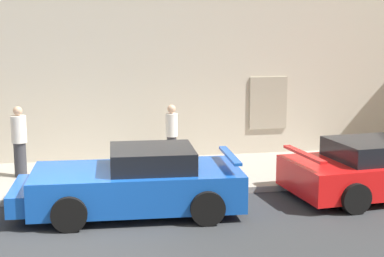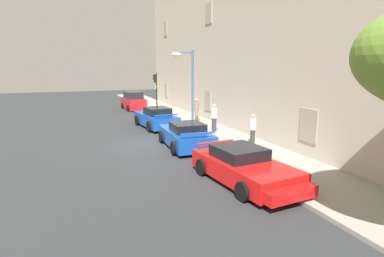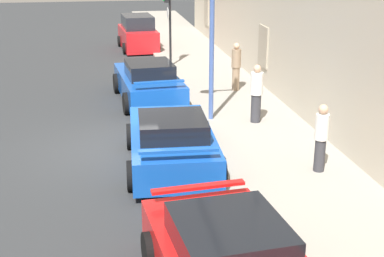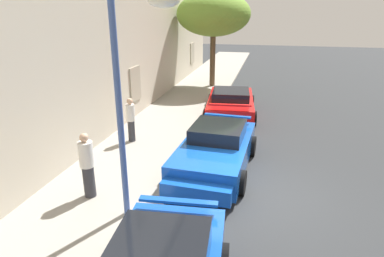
{
  "view_description": "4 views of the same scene",
  "coord_description": "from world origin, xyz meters",
  "px_view_note": "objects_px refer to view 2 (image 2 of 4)",
  "views": [
    {
      "loc": [
        0.33,
        -10.18,
        3.79
      ],
      "look_at": [
        2.73,
        2.58,
        1.49
      ],
      "focal_mm": 54.45,
      "sensor_mm": 36.0,
      "label": 1
    },
    {
      "loc": [
        16.65,
        -4.24,
        4.23
      ],
      "look_at": [
        3.02,
        1.04,
        1.33
      ],
      "focal_mm": 29.75,
      "sensor_mm": 36.0,
      "label": 2
    },
    {
      "loc": [
        13.57,
        -0.2,
        5.17
      ],
      "look_at": [
        2.85,
        1.59,
        1.45
      ],
      "focal_mm": 50.5,
      "sensor_mm": 36.0,
      "label": 3
    },
    {
      "loc": [
        -7.94,
        -0.1,
        4.72
      ],
      "look_at": [
        1.86,
        2.21,
        1.07
      ],
      "focal_mm": 30.96,
      "sensor_mm": 36.0,
      "label": 4
    }
  ],
  "objects_px": {
    "sportscar_yellow_flank": "(185,135)",
    "pedestrian_strolling": "(197,110)",
    "street_lamp": "(186,75)",
    "pedestrian_admiring": "(214,117)",
    "pedestrian_bystander": "(253,129)",
    "traffic_light": "(156,86)",
    "sportscar_white_middle": "(247,169)",
    "sportscar_red_lead": "(155,118)",
    "hatchback_parked": "(133,101)"
  },
  "relations": [
    {
      "from": "hatchback_parked",
      "to": "pedestrian_strolling",
      "type": "height_order",
      "value": "pedestrian_strolling"
    },
    {
      "from": "pedestrian_admiring",
      "to": "pedestrian_bystander",
      "type": "bearing_deg",
      "value": 6.79
    },
    {
      "from": "sportscar_white_middle",
      "to": "pedestrian_bystander",
      "type": "height_order",
      "value": "pedestrian_bystander"
    },
    {
      "from": "traffic_light",
      "to": "pedestrian_bystander",
      "type": "xyz_separation_m",
      "value": [
        12.08,
        2.02,
        -1.54
      ]
    },
    {
      "from": "pedestrian_strolling",
      "to": "sportscar_yellow_flank",
      "type": "bearing_deg",
      "value": -27.14
    },
    {
      "from": "pedestrian_admiring",
      "to": "sportscar_red_lead",
      "type": "bearing_deg",
      "value": -139.75
    },
    {
      "from": "sportscar_red_lead",
      "to": "hatchback_parked",
      "type": "distance_m",
      "value": 9.64
    },
    {
      "from": "sportscar_white_middle",
      "to": "pedestrian_strolling",
      "type": "bearing_deg",
      "value": 166.41
    },
    {
      "from": "sportscar_yellow_flank",
      "to": "traffic_light",
      "type": "height_order",
      "value": "traffic_light"
    },
    {
      "from": "sportscar_red_lead",
      "to": "hatchback_parked",
      "type": "relative_size",
      "value": 1.29
    },
    {
      "from": "hatchback_parked",
      "to": "pedestrian_admiring",
      "type": "distance_m",
      "value": 13.33
    },
    {
      "from": "sportscar_white_middle",
      "to": "traffic_light",
      "type": "bearing_deg",
      "value": 176.41
    },
    {
      "from": "street_lamp",
      "to": "pedestrian_strolling",
      "type": "relative_size",
      "value": 2.9
    },
    {
      "from": "sportscar_white_middle",
      "to": "pedestrian_admiring",
      "type": "bearing_deg",
      "value": 162.62
    },
    {
      "from": "sportscar_red_lead",
      "to": "pedestrian_strolling",
      "type": "bearing_deg",
      "value": 94.81
    },
    {
      "from": "sportscar_yellow_flank",
      "to": "traffic_light",
      "type": "xyz_separation_m",
      "value": [
        -10.7,
        1.28,
        1.92
      ]
    },
    {
      "from": "sportscar_red_lead",
      "to": "pedestrian_strolling",
      "type": "xyz_separation_m",
      "value": [
        -0.27,
        3.22,
        0.4
      ]
    },
    {
      "from": "sportscar_red_lead",
      "to": "sportscar_yellow_flank",
      "type": "height_order",
      "value": "sportscar_red_lead"
    },
    {
      "from": "sportscar_yellow_flank",
      "to": "sportscar_white_middle",
      "type": "bearing_deg",
      "value": 2.24
    },
    {
      "from": "sportscar_white_middle",
      "to": "pedestrian_admiring",
      "type": "distance_m",
      "value": 8.77
    },
    {
      "from": "sportscar_yellow_flank",
      "to": "pedestrian_admiring",
      "type": "relative_size",
      "value": 2.69
    },
    {
      "from": "pedestrian_admiring",
      "to": "traffic_light",
      "type": "bearing_deg",
      "value": -169.25
    },
    {
      "from": "sportscar_yellow_flank",
      "to": "sportscar_red_lead",
      "type": "bearing_deg",
      "value": -179.32
    },
    {
      "from": "street_lamp",
      "to": "pedestrian_bystander",
      "type": "relative_size",
      "value": 3.1
    },
    {
      "from": "hatchback_parked",
      "to": "pedestrian_bystander",
      "type": "bearing_deg",
      "value": 10.16
    },
    {
      "from": "sportscar_yellow_flank",
      "to": "sportscar_white_middle",
      "type": "distance_m",
      "value": 5.93
    },
    {
      "from": "traffic_light",
      "to": "hatchback_parked",
      "type": "bearing_deg",
      "value": -168.23
    },
    {
      "from": "street_lamp",
      "to": "sportscar_white_middle",
      "type": "bearing_deg",
      "value": -5.85
    },
    {
      "from": "sportscar_red_lead",
      "to": "street_lamp",
      "type": "height_order",
      "value": "street_lamp"
    },
    {
      "from": "pedestrian_bystander",
      "to": "hatchback_parked",
      "type": "bearing_deg",
      "value": -169.84
    },
    {
      "from": "traffic_light",
      "to": "pedestrian_strolling",
      "type": "height_order",
      "value": "traffic_light"
    },
    {
      "from": "sportscar_red_lead",
      "to": "pedestrian_bystander",
      "type": "height_order",
      "value": "pedestrian_bystander"
    },
    {
      "from": "street_lamp",
      "to": "pedestrian_bystander",
      "type": "xyz_separation_m",
      "value": [
        4.33,
        2.16,
        -2.68
      ]
    },
    {
      "from": "sportscar_white_middle",
      "to": "street_lamp",
      "type": "bearing_deg",
      "value": 174.15
    },
    {
      "from": "traffic_light",
      "to": "sportscar_white_middle",
      "type": "bearing_deg",
      "value": -3.59
    },
    {
      "from": "sportscar_red_lead",
      "to": "pedestrian_strolling",
      "type": "relative_size",
      "value": 2.85
    },
    {
      "from": "sportscar_yellow_flank",
      "to": "hatchback_parked",
      "type": "xyz_separation_m",
      "value": [
        -15.51,
        0.28,
        0.18
      ]
    },
    {
      "from": "street_lamp",
      "to": "pedestrian_strolling",
      "type": "bearing_deg",
      "value": 147.82
    },
    {
      "from": "hatchback_parked",
      "to": "sportscar_red_lead",
      "type": "bearing_deg",
      "value": -2.05
    },
    {
      "from": "hatchback_parked",
      "to": "traffic_light",
      "type": "distance_m",
      "value": 5.2
    },
    {
      "from": "pedestrian_bystander",
      "to": "pedestrian_admiring",
      "type": "bearing_deg",
      "value": -173.21
    },
    {
      "from": "pedestrian_strolling",
      "to": "pedestrian_admiring",
      "type": "bearing_deg",
      "value": -4.68
    },
    {
      "from": "traffic_light",
      "to": "pedestrian_bystander",
      "type": "relative_size",
      "value": 2.15
    },
    {
      "from": "sportscar_yellow_flank",
      "to": "traffic_light",
      "type": "bearing_deg",
      "value": 173.2
    },
    {
      "from": "sportscar_yellow_flank",
      "to": "pedestrian_strolling",
      "type": "xyz_separation_m",
      "value": [
        -6.14,
        3.15,
        0.43
      ]
    },
    {
      "from": "traffic_light",
      "to": "street_lamp",
      "type": "height_order",
      "value": "street_lamp"
    },
    {
      "from": "sportscar_red_lead",
      "to": "sportscar_yellow_flank",
      "type": "bearing_deg",
      "value": 0.68
    },
    {
      "from": "sportscar_red_lead",
      "to": "pedestrian_strolling",
      "type": "distance_m",
      "value": 3.26
    },
    {
      "from": "pedestrian_admiring",
      "to": "pedestrian_strolling",
      "type": "relative_size",
      "value": 1.01
    },
    {
      "from": "sportscar_red_lead",
      "to": "sportscar_white_middle",
      "type": "bearing_deg",
      "value": 1.46
    }
  ]
}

